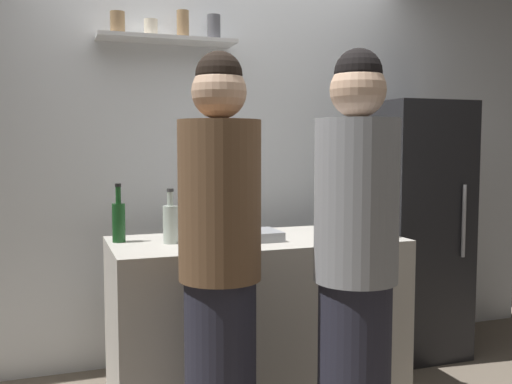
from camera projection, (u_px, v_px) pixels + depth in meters
back_wall_assembly at (219, 156)px, 3.79m from camera, size 4.80×0.32×2.60m
refrigerator at (412, 228)px, 3.86m from camera, size 0.57×0.64×1.66m
counter at (256, 319)px, 3.16m from camera, size 1.53×0.69×0.88m
baking_pan at (247, 236)px, 3.05m from camera, size 0.34×0.24×0.05m
utensil_holder at (210, 237)px, 2.81m from camera, size 0.11×0.11×0.22m
wine_bottle_green_glass at (119, 220)px, 3.00m from camera, size 0.07×0.07×0.30m
wine_bottle_pale_glass at (171, 223)px, 2.96m from camera, size 0.08×0.08×0.28m
water_bottle_plastic at (376, 216)px, 3.15m from camera, size 0.09×0.09×0.27m
person_brown_jacket at (220, 267)px, 2.40m from camera, size 0.34×0.34×1.76m
person_grey_hoodie at (355, 269)px, 2.36m from camera, size 0.34×0.34×1.76m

